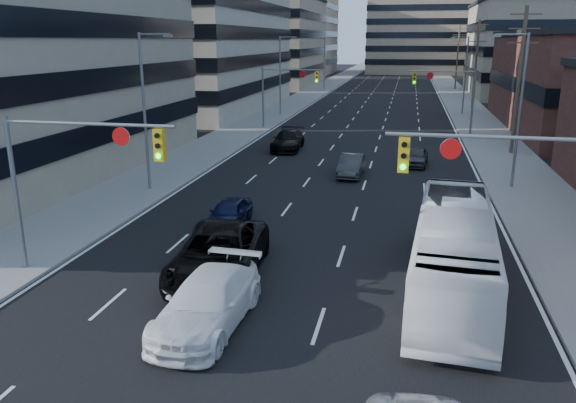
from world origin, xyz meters
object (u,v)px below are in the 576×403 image
at_px(black_pickup, 219,254).
at_px(sedan_blue, 229,213).
at_px(transit_bus, 454,251).
at_px(white_van, 208,302).

relative_size(black_pickup, sedan_blue, 1.72).
distance_m(black_pickup, transit_bus, 8.47).
relative_size(black_pickup, transit_bus, 0.61).
height_order(black_pickup, white_van, black_pickup).
distance_m(white_van, sedan_blue, 9.73).
relative_size(transit_bus, sedan_blue, 2.82).
relative_size(black_pickup, white_van, 1.21).
relative_size(white_van, sedan_blue, 1.42).
bearing_deg(transit_bus, white_van, -147.16).
xyz_separation_m(black_pickup, sedan_blue, (-1.50, 5.85, -0.27)).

